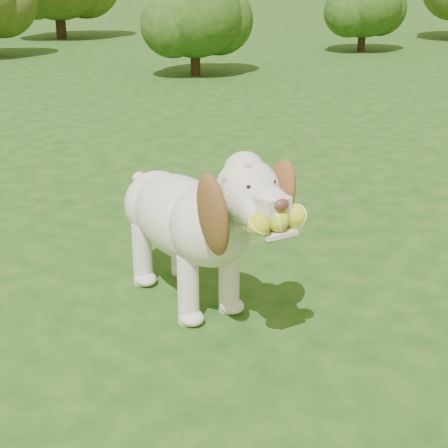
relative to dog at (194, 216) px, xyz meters
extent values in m
plane|color=#164012|center=(-0.57, 0.34, -0.48)|extent=(80.00, 80.00, 0.00)
ellipsoid|color=silver|center=(-0.04, 0.12, -0.04)|extent=(0.62, 0.85, 0.40)
ellipsoid|color=silver|center=(0.05, -0.15, 0.00)|extent=(0.50, 0.50, 0.39)
ellipsoid|color=silver|center=(-0.13, 0.37, -0.05)|extent=(0.45, 0.45, 0.36)
cylinder|color=silver|center=(0.10, -0.29, 0.11)|extent=(0.30, 0.36, 0.31)
sphere|color=silver|center=(0.15, -0.44, 0.26)|extent=(0.35, 0.35, 0.28)
sphere|color=silver|center=(0.15, -0.41, 0.33)|extent=(0.23, 0.23, 0.18)
cube|color=silver|center=(0.21, -0.58, 0.25)|extent=(0.16, 0.19, 0.07)
ellipsoid|color=#592D28|center=(0.23, -0.66, 0.27)|extent=(0.08, 0.06, 0.05)
cube|color=silver|center=(0.21, -0.60, 0.14)|extent=(0.20, 0.21, 0.02)
ellipsoid|color=brown|center=(0.00, -0.48, 0.18)|extent=(0.20, 0.29, 0.42)
ellipsoid|color=brown|center=(0.30, -0.37, 0.18)|extent=(0.23, 0.25, 0.42)
cylinder|color=silver|center=(-0.18, 0.52, -0.01)|extent=(0.13, 0.21, 0.15)
cylinder|color=silver|center=(-0.06, -0.17, -0.31)|extent=(0.13, 0.13, 0.34)
cylinder|color=silver|center=(0.16, -0.09, -0.31)|extent=(0.13, 0.13, 0.34)
cylinder|color=silver|center=(-0.23, 0.31, -0.31)|extent=(0.13, 0.13, 0.34)
cylinder|color=silver|center=(-0.01, 0.38, -0.31)|extent=(0.13, 0.13, 0.34)
sphere|color=yellow|center=(0.14, -0.67, 0.20)|extent=(0.12, 0.12, 0.09)
sphere|color=yellow|center=(0.23, -0.64, 0.20)|extent=(0.12, 0.12, 0.09)
sphere|color=yellow|center=(0.31, -0.61, 0.20)|extent=(0.12, 0.12, 0.09)
cylinder|color=#382314|center=(-0.69, 13.18, -0.12)|extent=(0.22, 0.22, 0.72)
cylinder|color=#382314|center=(1.32, 7.36, -0.24)|extent=(0.15, 0.15, 0.48)
ellipsoid|color=#143F13|center=(1.32, 7.36, 0.40)|extent=(1.43, 1.43, 1.22)
cylinder|color=#382314|center=(4.96, 9.59, -0.24)|extent=(0.15, 0.15, 0.47)
ellipsoid|color=#143F13|center=(4.96, 9.59, 0.38)|extent=(1.41, 1.41, 1.20)
camera|label=1|loc=(-0.52, -3.07, 1.15)|focal=55.00mm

